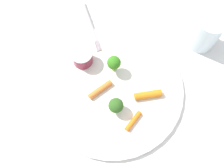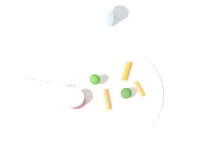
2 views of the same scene
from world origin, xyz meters
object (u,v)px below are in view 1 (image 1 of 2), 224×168
drinking_glass (206,32)px  broccoli_floret_1 (116,106)px  broccoli_floret_0 (112,63)px  fork (90,24)px  carrot_stick_2 (133,121)px  sauce_cup (82,57)px  plate (112,87)px  carrot_stick_0 (100,90)px  carrot_stick_1 (148,95)px

drinking_glass → broccoli_floret_1: bearing=45.3°
broccoli_floret_1 → drinking_glass: 0.27m
broccoli_floret_0 → fork: bearing=-61.1°
drinking_glass → carrot_stick_2: bearing=54.8°
fork → sauce_cup: bearing=88.4°
plate → fork: bearing=-66.3°
broccoli_floret_0 → carrot_stick_0: size_ratio=0.83×
carrot_stick_1 → fork: (0.15, -0.17, -0.01)m
carrot_stick_0 → carrot_stick_1: size_ratio=1.00×
plate → fork: size_ratio=2.02×
drinking_glass → broccoli_floret_0: bearing=25.6°
plate → sauce_cup: 0.09m
broccoli_floret_1 → carrot_stick_2: broccoli_floret_1 is taller
sauce_cup → fork: size_ratio=0.31×
carrot_stick_0 → carrot_stick_1: carrot_stick_1 is taller
drinking_glass → carrot_stick_0: bearing=34.0°
broccoli_floret_0 → drinking_glass: 0.23m
broccoli_floret_0 → carrot_stick_2: bearing=115.5°
plate → sauce_cup: (0.07, -0.06, 0.02)m
carrot_stick_2 → fork: bearing=-62.8°
carrot_stick_1 → broccoli_floret_0: bearing=-34.4°
broccoli_floret_1 → drinking_glass: size_ratio=0.50×
drinking_glass → plate: bearing=34.7°
carrot_stick_1 → drinking_glass: drinking_glass is taller
carrot_stick_1 → drinking_glass: bearing=-128.5°
broccoli_floret_0 → carrot_stick_1: broccoli_floret_0 is taller
sauce_cup → carrot_stick_1: size_ratio=0.82×
sauce_cup → fork: 0.10m
broccoli_floret_1 → carrot_stick_2: size_ratio=0.87×
carrot_stick_0 → broccoli_floret_1: bearing=133.9°
carrot_stick_1 → plate: bearing=-11.6°
plate → broccoli_floret_0: (0.00, -0.04, 0.04)m
plate → drinking_glass: 0.25m
carrot_stick_1 → drinking_glass: (-0.12, -0.16, 0.02)m
plate → carrot_stick_2: 0.09m
carrot_stick_2 → broccoli_floret_0: bearing=-64.5°
broccoli_floret_1 → carrot_stick_0: broccoli_floret_1 is taller
broccoli_floret_0 → carrot_stick_0: (0.02, 0.05, -0.03)m
sauce_cup → carrot_stick_1: 0.17m
sauce_cup → broccoli_floret_0: bearing=167.0°
plate → carrot_stick_0: (0.02, 0.01, 0.01)m
carrot_stick_2 → broccoli_floret_1: bearing=-31.7°
sauce_cup → broccoli_floret_1: size_ratio=1.16×
broccoli_floret_0 → fork: 0.14m
broccoli_floret_0 → carrot_stick_1: (-0.08, 0.06, -0.02)m
carrot_stick_0 → fork: size_ratio=0.38×
carrot_stick_2 → sauce_cup: bearing=-46.9°
sauce_cup → carrot_stick_2: (-0.12, 0.13, -0.01)m
carrot_stick_0 → carrot_stick_2: carrot_stick_0 is taller
broccoli_floret_0 → drinking_glass: drinking_glass is taller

